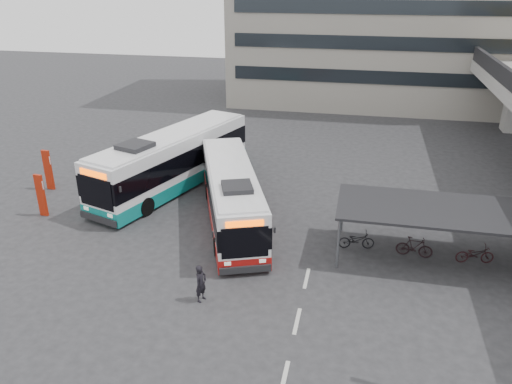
# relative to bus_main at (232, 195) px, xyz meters

# --- Properties ---
(ground) EXTENTS (120.00, 120.00, 0.00)m
(ground) POSITION_rel_bus_main_xyz_m (2.10, -4.67, -1.50)
(ground) COLOR #28282B
(ground) RESTS_ON ground
(bike_shelter) EXTENTS (10.00, 4.00, 2.54)m
(bike_shelter) POSITION_rel_bus_main_xyz_m (10.55, -1.67, 0.14)
(bike_shelter) COLOR #595B60
(bike_shelter) RESTS_ON ground
(road_markings) EXTENTS (0.15, 7.60, 0.01)m
(road_markings) POSITION_rel_bus_main_xyz_m (4.60, -7.67, -1.49)
(road_markings) COLOR beige
(road_markings) RESTS_ON ground
(bus_main) EXTENTS (6.10, 11.04, 3.23)m
(bus_main) POSITION_rel_bus_main_xyz_m (0.00, 0.00, 0.00)
(bus_main) COLOR white
(bus_main) RESTS_ON ground
(bus_teal) EXTENTS (6.43, 12.66, 3.68)m
(bus_teal) POSITION_rel_bus_main_xyz_m (-4.71, 3.83, 0.21)
(bus_teal) COLOR white
(bus_teal) RESTS_ON ground
(pedestrian) EXTENTS (0.55, 0.68, 1.61)m
(pedestrian) POSITION_rel_bus_main_xyz_m (0.62, -7.16, -0.69)
(pedestrian) COLOR black
(pedestrian) RESTS_ON ground
(sign_totem_mid) EXTENTS (0.52, 0.22, 2.40)m
(sign_totem_mid) POSITION_rel_bus_main_xyz_m (-10.26, -1.53, -0.26)
(sign_totem_mid) COLOR #9F1E09
(sign_totem_mid) RESTS_ON ground
(sign_totem_north) EXTENTS (0.54, 0.23, 2.50)m
(sign_totem_north) POSITION_rel_bus_main_xyz_m (-12.04, 1.85, -0.21)
(sign_totem_north) COLOR #9F1E09
(sign_totem_north) RESTS_ON ground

